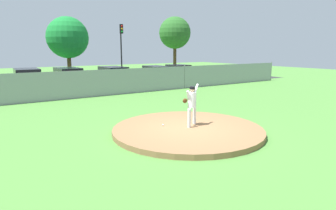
{
  "coord_description": "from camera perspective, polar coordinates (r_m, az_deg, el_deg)",
  "views": [
    {
      "loc": [
        -6.43,
        -8.31,
        3.13
      ],
      "look_at": [
        -0.24,
        1.0,
        0.93
      ],
      "focal_mm": 30.33,
      "sensor_mm": 36.0,
      "label": 1
    }
  ],
  "objects": [
    {
      "name": "ground_plane",
      "position": [
        16.0,
        -9.22,
        -0.27
      ],
      "size": [
        80.0,
        80.0,
        0.0
      ],
      "primitive_type": "plane",
      "color": "#4C8438"
    },
    {
      "name": "asphalt_strip",
      "position": [
        23.91,
        -17.72,
        3.11
      ],
      "size": [
        44.0,
        7.0,
        0.01
      ],
      "primitive_type": "cube",
      "color": "#2B2B2D",
      "rests_on": "ground_plane"
    },
    {
      "name": "pitchers_mound",
      "position": [
        10.94,
        3.98,
        -4.98
      ],
      "size": [
        5.73,
        5.73,
        0.19
      ],
      "primitive_type": "cylinder",
      "color": "olive",
      "rests_on": "ground_plane"
    },
    {
      "name": "pitcher_youth",
      "position": [
        10.97,
        4.79,
        0.61
      ],
      "size": [
        0.79,
        0.45,
        1.62
      ],
      "color": "silver",
      "rests_on": "pitchers_mound"
    },
    {
      "name": "baseball",
      "position": [
        11.09,
        -1.01,
        -4.02
      ],
      "size": [
        0.07,
        0.07,
        0.07
      ],
      "primitive_type": "sphere",
      "color": "white",
      "rests_on": "pitchers_mound"
    },
    {
      "name": "chainlink_fence",
      "position": [
        19.54,
        -14.19,
        4.25
      ],
      "size": [
        36.77,
        0.07,
        1.89
      ],
      "color": "gray",
      "rests_on": "ground_plane"
    },
    {
      "name": "parked_car_champagne",
      "position": [
        22.9,
        -26.36,
        4.26
      ],
      "size": [
        1.88,
        4.5,
        1.77
      ],
      "color": "tan",
      "rests_on": "ground_plane"
    },
    {
      "name": "parked_car_teal",
      "position": [
        24.54,
        -10.92,
        5.54
      ],
      "size": [
        1.98,
        4.79,
        1.69
      ],
      "color": "#146066",
      "rests_on": "ground_plane"
    },
    {
      "name": "parked_car_navy",
      "position": [
        26.55,
        -2.43,
        6.07
      ],
      "size": [
        1.87,
        4.74,
        1.61
      ],
      "color": "#161E4C",
      "rests_on": "ground_plane"
    },
    {
      "name": "parked_car_red",
      "position": [
        28.11,
        2.04,
        6.35
      ],
      "size": [
        1.99,
        4.19,
        1.64
      ],
      "color": "#A81919",
      "rests_on": "ground_plane"
    },
    {
      "name": "parked_car_burgundy",
      "position": [
        23.85,
        -19.37,
        4.95
      ],
      "size": [
        1.91,
        4.83,
        1.7
      ],
      "color": "maroon",
      "rests_on": "ground_plane"
    },
    {
      "name": "traffic_light_far",
      "position": [
        29.31,
        -9.35,
        12.21
      ],
      "size": [
        0.28,
        0.46,
        5.54
      ],
      "color": "black",
      "rests_on": "ground_plane"
    },
    {
      "name": "tree_slender_far",
      "position": [
        30.31,
        -19.53,
        12.63
      ],
      "size": [
        4.05,
        4.05,
        6.28
      ],
      "color": "#4C331E",
      "rests_on": "ground_plane"
    },
    {
      "name": "tree_broad_right",
      "position": [
        38.57,
        1.4,
        14.25
      ],
      "size": [
        4.16,
        4.16,
        7.32
      ],
      "color": "#4C331E",
      "rests_on": "ground_plane"
    }
  ]
}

